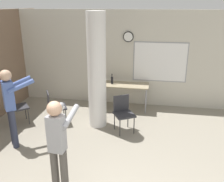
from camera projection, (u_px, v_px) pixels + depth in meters
name	position (u px, v px, depth m)	size (l,w,h in m)	color
wall_back	(133.00, 59.00, 7.37)	(8.00, 0.15, 2.80)	beige
support_pillar	(97.00, 72.00, 5.98)	(0.45, 0.45, 2.80)	white
folding_table	(123.00, 86.00, 7.20)	(1.50, 0.61, 0.75)	tan
bottle_on_table	(112.00, 80.00, 7.19)	(0.07, 0.07, 0.29)	black
chair_table_front	(123.00, 111.00, 5.98)	(0.60, 0.60, 0.87)	#2D2D33
chair_near_pillar	(54.00, 105.00, 6.32)	(0.60, 0.60, 0.87)	#2D2D33
chair_by_left_wall	(16.00, 105.00, 6.30)	(0.62, 0.62, 0.87)	#2D2D33
person_playing_front	(58.00, 142.00, 3.79)	(0.40, 0.66, 1.64)	#514C47
person_watching_back	(11.00, 103.00, 5.17)	(0.67, 0.64, 1.71)	#2D3347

